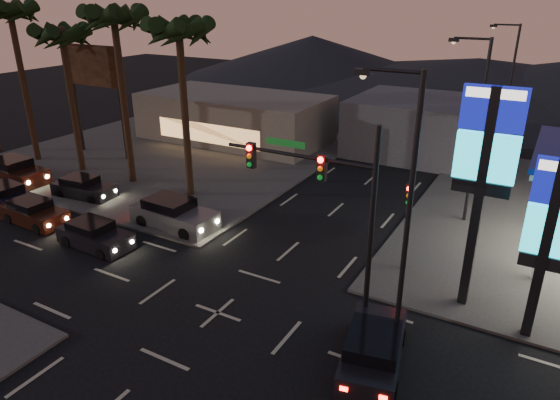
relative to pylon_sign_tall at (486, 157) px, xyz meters
The scene contains 25 objects.
ground 11.97m from the pylon_sign_tall, 147.09° to the right, with size 140.00×140.00×0.00m, color black.
corner_lot_nw 27.40m from the pylon_sign_tall, 156.80° to the left, with size 24.00×24.00×0.12m, color #47443F.
pylon_sign_tall is the anchor object (origin of this frame).
pylon_sign_short 3.20m from the pylon_sign_tall, 21.80° to the right, with size 1.60×0.35×7.00m.
traffic_signal_mast 6.02m from the pylon_sign_tall, 143.48° to the right, with size 6.10×0.39×8.00m.
pedestal_signal 4.82m from the pylon_sign_tall, 153.73° to the left, with size 0.32×0.39×4.30m.
streetlight_near 4.86m from the pylon_sign_tall, 110.76° to the right, with size 2.14×0.25×10.00m.
streetlight_mid 8.70m from the pylon_sign_tall, 101.35° to the left, with size 2.14×0.25×10.00m.
streetlight_far 22.57m from the pylon_sign_tall, 94.34° to the left, with size 2.14×0.25×10.00m.
palm_a 18.21m from the pylon_sign_tall, 167.12° to the left, with size 4.41×4.41×10.86m.
palm_b 23.13m from the pylon_sign_tall, 169.92° to the left, with size 4.41×4.41×11.46m.
palm_c 27.90m from the pylon_sign_tall, behind, with size 4.41×4.41×10.26m.
palm_d 32.96m from the pylon_sign_tall, behind, with size 4.41×4.41×11.66m.
billboard 29.95m from the pylon_sign_tall, 165.50° to the left, with size 6.00×0.30×8.50m.
building_far_west 28.25m from the pylon_sign_tall, 143.75° to the left, with size 16.00×8.00×4.00m, color #726B5B.
building_far_mid 21.91m from the pylon_sign_tall, 107.59° to the left, with size 12.00×9.00×4.40m, color #4C4C51.
hill_left 64.06m from the pylon_sign_tall, 121.58° to the left, with size 40.00×40.00×6.00m, color black.
hill_center 55.33m from the pylon_sign_tall, 98.86° to the left, with size 60.00×60.00×4.00m, color black.
car_lane_a_front 18.69m from the pylon_sign_tall, 167.52° to the right, with size 4.18×1.86×1.35m.
car_lane_a_mid 23.54m from the pylon_sign_tall, behind, with size 4.25×1.92×1.36m.
car_lane_a_rear 26.86m from the pylon_sign_tall, behind, with size 4.35×2.07×1.38m.
car_lane_b_front 16.38m from the pylon_sign_tall, behind, with size 5.11×2.31×1.64m.
car_lane_b_mid 23.96m from the pylon_sign_tall, behind, with size 4.24×2.09×1.34m.
car_lane_b_rear 30.03m from the pylon_sign_tall, behind, with size 5.20×2.33×1.67m.
suv_station 8.11m from the pylon_sign_tall, 110.18° to the right, with size 2.68×4.69×1.48m.
Camera 1 is at (10.50, -13.51, 11.95)m, focal length 32.00 mm.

